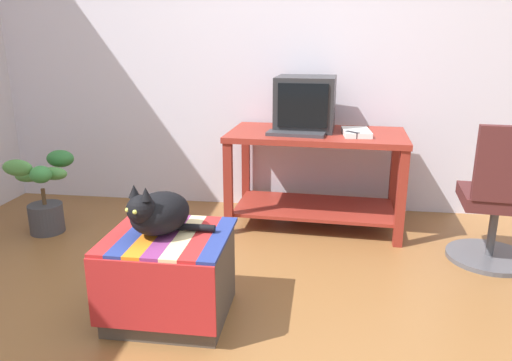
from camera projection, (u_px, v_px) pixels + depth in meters
ground_plane at (244, 350)px, 2.19m from camera, size 14.00×14.00×0.00m
back_wall at (286, 46)px, 3.77m from camera, size 8.00×0.10×2.60m
desk at (316, 163)px, 3.54m from camera, size 1.29×0.73×0.71m
tv_monitor at (305, 104)px, 3.52m from camera, size 0.44×0.44×0.39m
keyboard at (296, 134)px, 3.35m from camera, size 0.41×0.19×0.02m
book at (356, 132)px, 3.37m from camera, size 0.20×0.31×0.04m
ottoman_with_blanket at (170, 275)px, 2.41m from camera, size 0.59×0.56×0.44m
cat at (158, 213)px, 2.32m from camera, size 0.44×0.40×0.27m
potted_plant at (44, 194)px, 3.45m from camera, size 0.42×0.38×0.58m
office_chair at (499, 205)px, 2.93m from camera, size 0.52×0.52×0.89m
stapler at (352, 135)px, 3.28m from camera, size 0.10×0.10×0.04m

